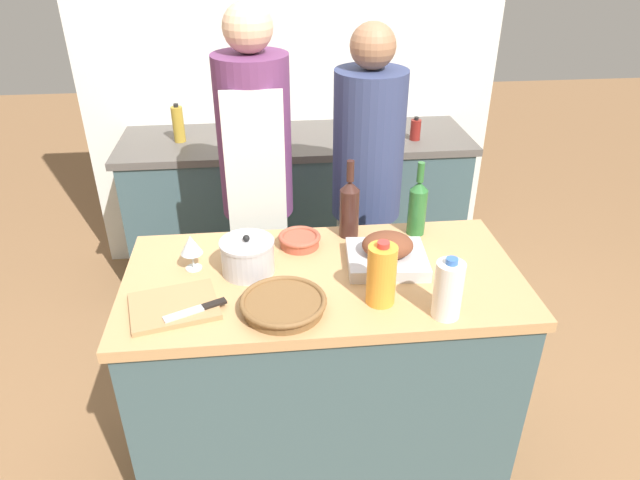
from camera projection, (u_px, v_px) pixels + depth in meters
ground_plane at (322, 454)px, 2.46m from camera, size 12.00×12.00×0.00m
kitchen_island at (323, 373)px, 2.23m from camera, size 1.39×0.69×0.93m
back_counter at (297, 210)px, 3.47m from camera, size 1.98×0.60×0.92m
back_wall at (291, 60)px, 3.36m from camera, size 2.48×0.10×2.55m
roasting_pan at (387, 253)px, 2.03m from camera, size 0.30×0.27×0.13m
wicker_basket at (283, 304)px, 1.80m from camera, size 0.28×0.28×0.05m
cutting_board at (174, 306)px, 1.82m from camera, size 0.32×0.27×0.02m
stock_pot at (248, 256)px, 1.98m from camera, size 0.19×0.19×0.15m
mixing_bowl at (300, 240)px, 2.16m from camera, size 0.16×0.16×0.05m
juice_jug at (382, 275)px, 1.81m from camera, size 0.09×0.09×0.22m
milk_jug at (448, 289)px, 1.75m from camera, size 0.09×0.09×0.21m
wine_bottle_green at (349, 207)px, 2.18m from camera, size 0.08×0.08×0.31m
wine_bottle_dark at (417, 206)px, 2.20m from camera, size 0.07×0.07×0.30m
wine_glass_left at (191, 245)px, 1.99m from camera, size 0.08×0.08×0.13m
knife_chef at (198, 309)px, 1.79m from camera, size 0.20×0.11×0.01m
condiment_bottle_tall at (178, 124)px, 3.13m from camera, size 0.06×0.06×0.21m
condiment_bottle_short at (415, 130)px, 3.17m from camera, size 0.06×0.06×0.13m
condiment_bottle_extra at (282, 120)px, 3.19m from camera, size 0.05×0.05×0.22m
person_cook_aproned at (257, 183)px, 2.56m from camera, size 0.32×0.32×1.74m
person_cook_guest at (367, 188)px, 2.64m from camera, size 0.32×0.32×1.65m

